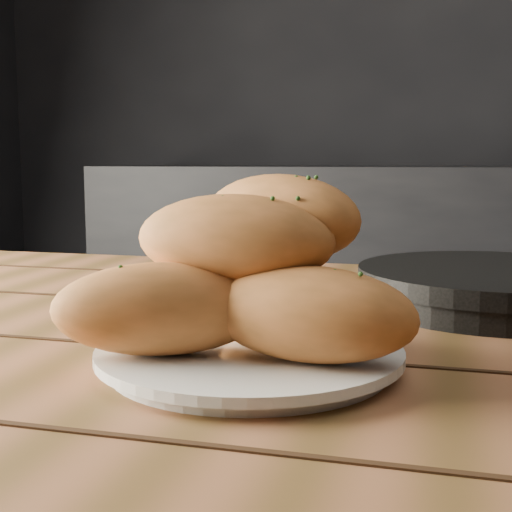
{
  "coord_description": "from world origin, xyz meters",
  "views": [
    {
      "loc": [
        -0.39,
        -0.44,
        0.92
      ],
      "look_at": [
        -0.54,
        0.12,
        0.84
      ],
      "focal_mm": 50.0,
      "sensor_mm": 36.0,
      "label": 1
    }
  ],
  "objects_px": {
    "table": "(327,421)",
    "plate": "(250,357)",
    "skillet": "(498,287)",
    "bread_rolls": "(249,274)"
  },
  "relations": [
    {
      "from": "bread_rolls",
      "to": "skillet",
      "type": "distance_m",
      "value": 0.38
    },
    {
      "from": "table",
      "to": "plate",
      "type": "height_order",
      "value": "plate"
    },
    {
      "from": "table",
      "to": "bread_rolls",
      "type": "height_order",
      "value": "bread_rolls"
    },
    {
      "from": "bread_rolls",
      "to": "plate",
      "type": "bearing_deg",
      "value": -62.93
    },
    {
      "from": "bread_rolls",
      "to": "skillet",
      "type": "relative_size",
      "value": 0.68
    },
    {
      "from": "table",
      "to": "skillet",
      "type": "height_order",
      "value": "skillet"
    },
    {
      "from": "plate",
      "to": "skillet",
      "type": "xyz_separation_m",
      "value": [
        0.21,
        0.31,
        0.01
      ]
    },
    {
      "from": "plate",
      "to": "bread_rolls",
      "type": "relative_size",
      "value": 0.85
    },
    {
      "from": "plate",
      "to": "skillet",
      "type": "relative_size",
      "value": 0.58
    },
    {
      "from": "table",
      "to": "plate",
      "type": "distance_m",
      "value": 0.18
    }
  ]
}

